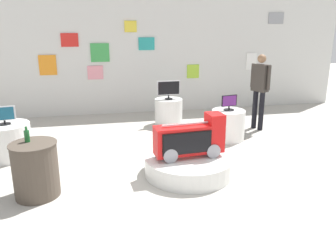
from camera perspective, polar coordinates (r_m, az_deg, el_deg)
name	(u,v)px	position (r m, az deg, el deg)	size (l,w,h in m)	color
ground_plane	(185,183)	(5.41, 2.98, -11.16)	(30.00, 30.00, 0.00)	#B2ADA3
back_wall_display	(145,56)	(9.46, -4.05, 10.60)	(11.86, 0.13, 3.23)	silver
main_display_pedestal	(189,165)	(5.66, 3.58, -8.18)	(1.49, 1.49, 0.30)	silver
novelty_firetruck_tv	(190,140)	(5.50, 3.90, -3.90)	(1.19, 0.46, 0.72)	gray
display_pedestal_left_rear	(228,125)	(7.38, 10.34, -1.24)	(0.72, 0.72, 0.66)	silver
tv_on_left_rear	(229,103)	(7.25, 10.54, 2.55)	(0.36, 0.23, 0.34)	black
display_pedestal_center_rear	(169,112)	(8.35, 0.10, 1.00)	(0.69, 0.69, 0.66)	silver
tv_on_center_rear	(169,89)	(8.22, 0.11, 4.98)	(0.58, 0.20, 0.46)	black
display_pedestal_right_rear	(7,141)	(6.95, -26.03, -3.67)	(0.86, 0.86, 0.66)	silver
tv_on_right_rear	(4,115)	(6.81, -26.55, 0.38)	(0.40, 0.20, 0.34)	black
side_table_round	(36,169)	(5.22, -21.91, -8.30)	(0.67, 0.67, 0.82)	#4C4238
bottle_on_side_table	(27,136)	(5.14, -23.21, -2.92)	(0.07, 0.07, 0.23)	#195926
shopper_browsing_near_truck	(260,86)	(8.11, 15.59, 5.28)	(0.33, 0.52, 1.80)	black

